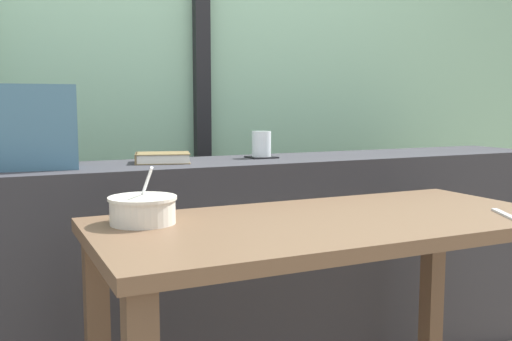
{
  "coord_description": "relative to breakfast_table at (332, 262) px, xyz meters",
  "views": [
    {
      "loc": [
        -0.75,
        -1.34,
        1.03
      ],
      "look_at": [
        0.05,
        0.37,
        0.81
      ],
      "focal_mm": 40.03,
      "sensor_mm": 36.0,
      "label": 1
    }
  ],
  "objects": [
    {
      "name": "window_divider_post",
      "position": [
        0.08,
        1.24,
        0.69
      ],
      "size": [
        0.07,
        0.05,
        2.6
      ],
      "primitive_type": "cube",
      "color": "black",
      "rests_on": "ground"
    },
    {
      "name": "outdoor_backdrop",
      "position": [
        -0.07,
        1.31,
        0.79
      ],
      "size": [
        4.8,
        0.08,
        2.8
      ],
      "primitive_type": "cube",
      "color": "#84B293",
      "rests_on": "ground"
    },
    {
      "name": "fork_utensil",
      "position": [
        0.44,
        -0.18,
        0.12
      ],
      "size": [
        0.09,
        0.16,
        0.01
      ],
      "primitive_type": "cube",
      "rotation": [
        0.0,
        0.0,
        -0.47
      ],
      "color": "silver",
      "rests_on": "breakfast_table"
    },
    {
      "name": "throw_pillow",
      "position": [
        -0.72,
        0.62,
        0.35
      ],
      "size": [
        0.33,
        0.18,
        0.26
      ],
      "primitive_type": "cube",
      "rotation": [
        0.0,
        0.0,
        -0.12
      ],
      "color": "#426B84",
      "rests_on": "dark_console_ledge"
    },
    {
      "name": "breakfast_table",
      "position": [
        0.0,
        0.0,
        0.0
      ],
      "size": [
        1.26,
        0.59,
        0.73
      ],
      "color": "brown",
      "rests_on": "ground"
    },
    {
      "name": "coaster_square",
      "position": [
        0.11,
        0.66,
        0.22
      ],
      "size": [
        0.1,
        0.1,
        0.0
      ],
      "primitive_type": "cube",
      "color": "black",
      "rests_on": "dark_console_ledge"
    },
    {
      "name": "dark_console_ledge",
      "position": [
        -0.07,
        0.62,
        -0.2
      ],
      "size": [
        2.8,
        0.38,
        0.83
      ],
      "primitive_type": "cube",
      "color": "#2D2D33",
      "rests_on": "ground"
    },
    {
      "name": "soup_bowl",
      "position": [
        -0.47,
        0.14,
        0.15
      ],
      "size": [
        0.17,
        0.17,
        0.15
      ],
      "color": "silver",
      "rests_on": "breakfast_table"
    },
    {
      "name": "juice_glass",
      "position": [
        0.11,
        0.66,
        0.27
      ],
      "size": [
        0.07,
        0.07,
        0.1
      ],
      "color": "white",
      "rests_on": "coaster_square"
    },
    {
      "name": "closed_book",
      "position": [
        -0.28,
        0.64,
        0.24
      ],
      "size": [
        0.21,
        0.18,
        0.03
      ],
      "color": "brown",
      "rests_on": "dark_console_ledge"
    }
  ]
}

